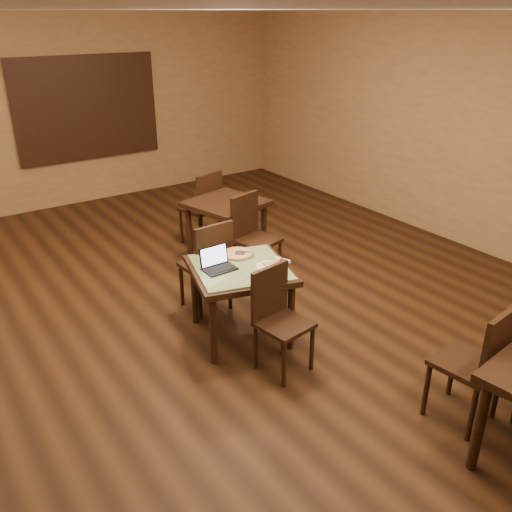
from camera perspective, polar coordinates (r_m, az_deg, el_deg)
ground at (r=5.50m, az=-3.28°, el=-8.58°), size 10.00×10.00×0.00m
wall_back at (r=9.39m, az=-20.31°, el=13.84°), size 8.00×0.02×3.00m
wall_right at (r=7.65m, az=23.35°, el=11.23°), size 0.02×10.00×3.00m
ceiling at (r=4.62m, az=-4.25°, el=24.45°), size 8.00×10.00×0.02m
mural at (r=9.48m, az=-17.32°, el=14.63°), size 2.34×0.05×1.64m
tiled_table at (r=5.22m, az=-1.65°, el=-2.13°), size 1.14×1.14×0.76m
chair_main_near at (r=4.83m, az=2.28°, el=-6.05°), size 0.47×0.47×0.97m
chair_main_far at (r=5.73m, az=-4.96°, el=-0.58°), size 0.47×0.47×1.03m
laptop at (r=5.13m, az=-4.14°, el=-0.73°), size 0.30×0.24×0.21m
plate at (r=5.15m, az=1.48°, el=-1.13°), size 0.26×0.26×0.01m
pizza_slice at (r=5.15m, az=1.48°, el=-0.98°), size 0.25×0.25×0.02m
pizza_pan at (r=5.42m, az=-2.00°, el=0.14°), size 0.35×0.35×0.01m
pizza_whole at (r=5.41m, az=-2.00°, el=0.27°), size 0.31×0.31×0.02m
spatula at (r=5.40m, az=-1.71°, el=0.34°), size 0.24×0.23×0.01m
napkin_roll at (r=5.27m, az=2.80°, el=-0.39°), size 0.09×0.17×0.04m
other_table_a at (r=6.91m, az=-3.15°, el=4.72°), size 1.04×1.04×0.80m
other_table_a_chair_near at (r=6.46m, az=-0.46°, el=2.52°), size 0.55×0.55×1.04m
other_table_a_chair_far at (r=7.45m, az=-5.46°, el=5.45°), size 0.55×0.55×1.04m
other_table_c_chair_far at (r=4.49m, az=22.51°, el=-10.04°), size 0.50×0.50×1.05m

